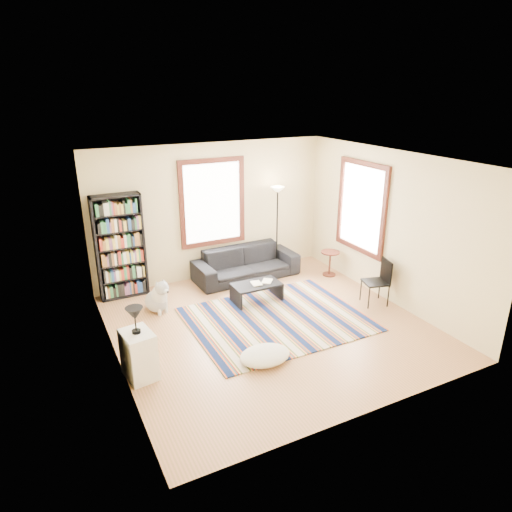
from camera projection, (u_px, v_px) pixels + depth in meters
name	position (u px, v px, depth m)	size (l,w,h in m)	color
floor	(269.00, 328.00, 7.79)	(5.00, 5.00, 0.10)	#B57752
ceiling	(271.00, 156.00, 6.77)	(5.00, 5.00, 0.10)	white
wall_back	(211.00, 211.00, 9.41)	(5.00, 0.10, 2.80)	beige
wall_front	(378.00, 316.00, 5.15)	(5.00, 0.10, 2.80)	beige
wall_left	(106.00, 277.00, 6.20)	(0.10, 5.00, 2.80)	beige
wall_right	(392.00, 227.00, 8.36)	(0.10, 5.00, 2.80)	beige
window_back	(212.00, 203.00, 9.27)	(1.20, 0.06, 1.60)	white
window_right	(362.00, 207.00, 8.92)	(0.06, 1.20, 1.60)	white
rug	(277.00, 319.00, 7.97)	(2.96, 2.37, 0.02)	#0D1A43
sofa	(246.00, 263.00, 9.60)	(0.86, 2.20, 0.64)	black
bookshelf	(120.00, 247.00, 8.54)	(0.90, 0.30, 2.00)	black
coffee_table	(257.00, 292.00, 8.59)	(0.90, 0.50, 0.36)	black
book_a	(252.00, 284.00, 8.48)	(0.18, 0.24, 0.02)	beige
book_b	(262.00, 281.00, 8.63)	(0.18, 0.24, 0.02)	beige
floor_cushion	(265.00, 355.00, 6.74)	(0.78, 0.59, 0.20)	beige
floor_lamp	(277.00, 229.00, 9.81)	(0.30, 0.30, 1.86)	black
side_table	(330.00, 263.00, 9.74)	(0.40, 0.40, 0.54)	#4D1E13
folding_chair	(375.00, 282.00, 8.41)	(0.42, 0.40, 0.86)	black
white_cabinet	(139.00, 355.00, 6.30)	(0.38, 0.50, 0.70)	white
table_lamp	(135.00, 320.00, 6.11)	(0.24, 0.24, 0.38)	black
dog	(156.00, 295.00, 8.18)	(0.45, 0.63, 0.63)	silver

